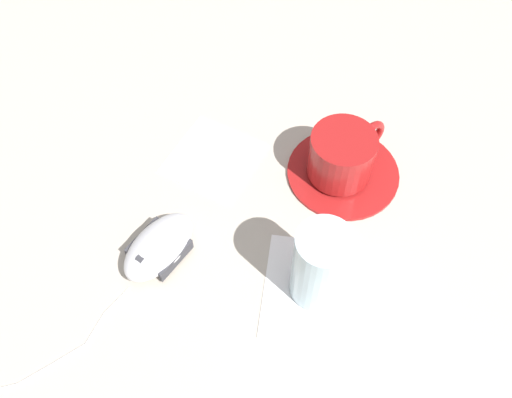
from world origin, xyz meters
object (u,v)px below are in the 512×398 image
Objects in this scene: saucer at (343,172)px; drinking_glass at (321,265)px; coffee_cup at (343,154)px; computer_mouse at (159,247)px.

drinking_glass reaches higher than saucer.
computer_mouse is at bearing -122.03° from coffee_cup.
drinking_glass reaches higher than coffee_cup.
drinking_glass is (0.05, -0.16, 0.02)m from coffee_cup.
drinking_glass is at bearing -75.45° from saucer.
computer_mouse is at bearing -163.65° from drinking_glass.
coffee_cup reaches higher than saucer.
drinking_glass is at bearing 16.35° from computer_mouse.
saucer is 1.33× the size of drinking_glass.
saucer is 1.35× the size of coffee_cup.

